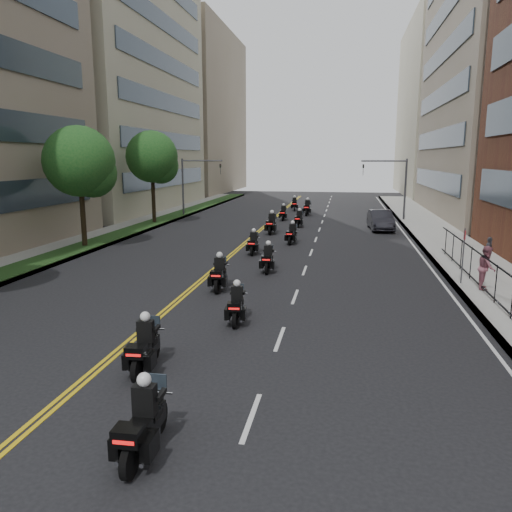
{
  "coord_description": "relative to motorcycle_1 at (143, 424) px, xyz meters",
  "views": [
    {
      "loc": [
        5.09,
        -5.09,
        5.73
      ],
      "look_at": [
        1.49,
        15.27,
        1.63
      ],
      "focal_mm": 35.0,
      "sensor_mm": 36.0,
      "label": 1
    }
  ],
  "objects": [
    {
      "name": "building_right_far",
      "position": [
        20.09,
        74.79,
        12.34
      ],
      "size": [
        15.0,
        28.0,
        26.0
      ],
      "primitive_type": "cube",
      "color": "#AFA98D",
      "rests_on": "ground"
    },
    {
      "name": "street_trees",
      "position": [
        -12.46,
        15.4,
        4.47
      ],
      "size": [
        4.4,
        38.4,
        7.98
      ],
      "color": "#2F2215",
      "rests_on": "ground"
    },
    {
      "name": "sidewalk_left",
      "position": [
        -13.41,
        21.79,
        -0.58
      ],
      "size": [
        4.0,
        90.0,
        0.15
      ],
      "primitive_type": "cube",
      "color": "gray",
      "rests_on": "ground"
    },
    {
      "name": "parked_sedan",
      "position": [
        6.59,
        32.44,
        0.13
      ],
      "size": [
        2.02,
        4.91,
        1.58
      ],
      "primitive_type": "imported",
      "rotation": [
        0.0,
        0.0,
        0.07
      ],
      "color": "black",
      "rests_on": "ground"
    },
    {
      "name": "motorcycle_3",
      "position": [
        0.08,
        8.16,
        -0.06
      ],
      "size": [
        0.58,
        2.06,
        1.52
      ],
      "rotation": [
        0.0,
        0.0,
        0.1
      ],
      "color": "black",
      "rests_on": "ground"
    },
    {
      "name": "sidewalk_right",
      "position": [
        10.59,
        21.79,
        -0.58
      ],
      "size": [
        4.0,
        90.0,
        0.15
      ],
      "primitive_type": "cube",
      "color": "gray",
      "rests_on": "ground"
    },
    {
      "name": "motorcycle_7",
      "position": [
        0.31,
        24.79,
        -0.04
      ],
      "size": [
        0.62,
        2.11,
        1.56
      ],
      "rotation": [
        0.0,
        0.0,
        -0.12
      ],
      "color": "black",
      "rests_on": "ground"
    },
    {
      "name": "motorcycle_6",
      "position": [
        -1.61,
        20.75,
        -0.05
      ],
      "size": [
        0.49,
        2.1,
        1.55
      ],
      "rotation": [
        0.0,
        0.0,
        0.04
      ],
      "color": "black",
      "rests_on": "ground"
    },
    {
      "name": "motorcycle_10",
      "position": [
        -1.81,
        37.36,
        -0.04
      ],
      "size": [
        0.49,
        2.11,
        1.56
      ],
      "rotation": [
        0.0,
        0.0,
        0.01
      ],
      "color": "black",
      "rests_on": "ground"
    },
    {
      "name": "building_left_far",
      "position": [
        -23.41,
        74.79,
        12.34
      ],
      "size": [
        16.0,
        28.0,
        26.0
      ],
      "primitive_type": "cube",
      "color": "gray",
      "rests_on": "ground"
    },
    {
      "name": "grass_strip",
      "position": [
        -12.61,
        21.79,
        -0.49
      ],
      "size": [
        2.0,
        90.0,
        0.04
      ],
      "primitive_type": "cube",
      "color": "#1F3914",
      "rests_on": "sidewalk_left"
    },
    {
      "name": "traffic_signal_left",
      "position": [
        -10.95,
        38.79,
        3.04
      ],
      "size": [
        4.09,
        0.2,
        5.6
      ],
      "color": "#3F3F44",
      "rests_on": "ground"
    },
    {
      "name": "motorcycle_4",
      "position": [
        -1.61,
        12.39,
        -0.0
      ],
      "size": [
        0.6,
        2.26,
        1.66
      ],
      "rotation": [
        0.0,
        0.0,
        0.08
      ],
      "color": "black",
      "rests_on": "ground"
    },
    {
      "name": "motorcycle_2",
      "position": [
        -1.51,
        3.74,
        -0.01
      ],
      "size": [
        0.58,
        2.22,
        1.64
      ],
      "rotation": [
        0.0,
        0.0,
        0.08
      ],
      "color": "black",
      "rests_on": "ground"
    },
    {
      "name": "traffic_signal_right",
      "position": [
        8.13,
        38.79,
        3.04
      ],
      "size": [
        4.09,
        0.2,
        5.6
      ],
      "color": "#3F3F44",
      "rests_on": "ground"
    },
    {
      "name": "motorcycle_8",
      "position": [
        -1.69,
        28.93,
        0.05
      ],
      "size": [
        0.57,
        2.44,
        1.8
      ],
      "rotation": [
        0.0,
        0.0,
        -0.03
      ],
      "color": "black",
      "rests_on": "ground"
    },
    {
      "name": "motorcycle_12",
      "position": [
        -1.66,
        46.09,
        -0.01
      ],
      "size": [
        0.6,
        2.21,
        1.63
      ],
      "rotation": [
        0.0,
        0.0,
        0.09
      ],
      "color": "black",
      "rests_on": "ground"
    },
    {
      "name": "building_left_mid",
      "position": [
        -23.39,
        44.79,
        16.34
      ],
      "size": [
        16.11,
        28.0,
        34.0
      ],
      "color": "#AFA98D",
      "rests_on": "ground"
    },
    {
      "name": "pedestrian_b",
      "position": [
        9.79,
        13.95,
        0.43
      ],
      "size": [
        0.9,
        1.05,
        1.87
      ],
      "primitive_type": "imported",
      "rotation": [
        0.0,
        0.0,
        1.34
      ],
      "color": "#985364",
      "rests_on": "sidewalk_right"
    },
    {
      "name": "motorcycle_5",
      "position": [
        -0.03,
        16.22,
        -0.03
      ],
      "size": [
        0.51,
        2.15,
        1.59
      ],
      "rotation": [
        0.0,
        0.0,
        0.04
      ],
      "color": "black",
      "rests_on": "ground"
    },
    {
      "name": "motorcycle_9",
      "position": [
        0.04,
        33.05,
        -0.04
      ],
      "size": [
        0.58,
        2.13,
        1.58
      ],
      "rotation": [
        0.0,
        0.0,
        -0.09
      ],
      "color": "black",
      "rests_on": "ground"
    },
    {
      "name": "motorcycle_11",
      "position": [
        0.07,
        41.75,
        0.04
      ],
      "size": [
        0.56,
        2.4,
        1.77
      ],
      "rotation": [
        0.0,
        0.0,
        -0.04
      ],
      "color": "black",
      "rests_on": "ground"
    },
    {
      "name": "motorcycle_1",
      "position": [
        0.0,
        0.0,
        0.0
      ],
      "size": [
        0.52,
        2.26,
        1.67
      ],
      "rotation": [
        0.0,
        0.0,
        0.02
      ],
      "color": "black",
      "rests_on": "ground"
    },
    {
      "name": "pedestrian_c",
      "position": [
        11.13,
        18.72,
        0.27
      ],
      "size": [
        0.64,
        0.98,
        1.55
      ],
      "primitive_type": "imported",
      "rotation": [
        0.0,
        0.0,
        1.26
      ],
      "color": "#45444D",
      "rests_on": "sidewalk_right"
    }
  ]
}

